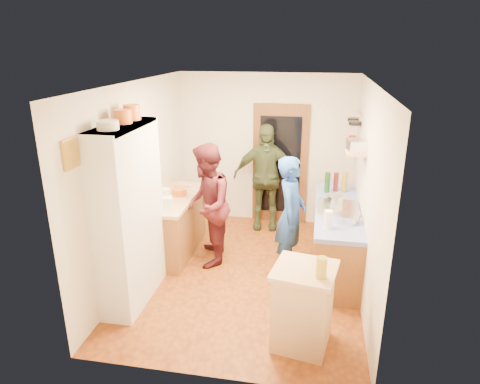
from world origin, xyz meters
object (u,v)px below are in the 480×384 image
(hutch_body, at_px, (129,216))
(person_left, at_px, (209,204))
(island_base, at_px, (303,309))
(right_counter_base, at_px, (335,238))
(person_back, at_px, (266,177))
(person_hob, at_px, (293,216))

(hutch_body, xyz_separation_m, person_left, (0.70, 1.10, -0.21))
(person_left, bearing_deg, island_base, 30.46)
(right_counter_base, bearing_deg, hutch_body, -152.53)
(hutch_body, bearing_deg, person_back, 61.29)
(person_hob, bearing_deg, person_back, 27.07)
(island_base, distance_m, person_hob, 1.63)
(hutch_body, height_order, island_base, hutch_body)
(right_counter_base, relative_size, person_left, 1.24)
(hutch_body, bearing_deg, island_base, -14.32)
(person_back, bearing_deg, hutch_body, -124.49)
(right_counter_base, height_order, island_base, island_base)
(right_counter_base, xyz_separation_m, island_base, (-0.39, -1.84, 0.01))
(hutch_body, distance_m, person_back, 2.80)
(person_left, distance_m, person_back, 1.50)
(person_hob, height_order, person_back, person_back)
(island_base, bearing_deg, person_back, 104.51)
(island_base, bearing_deg, right_counter_base, 78.14)
(hutch_body, xyz_separation_m, island_base, (2.11, -0.54, -0.67))
(person_back, bearing_deg, person_left, -121.08)
(island_base, height_order, person_hob, person_hob)
(hutch_body, relative_size, person_left, 1.24)
(hutch_body, distance_m, right_counter_base, 2.90)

